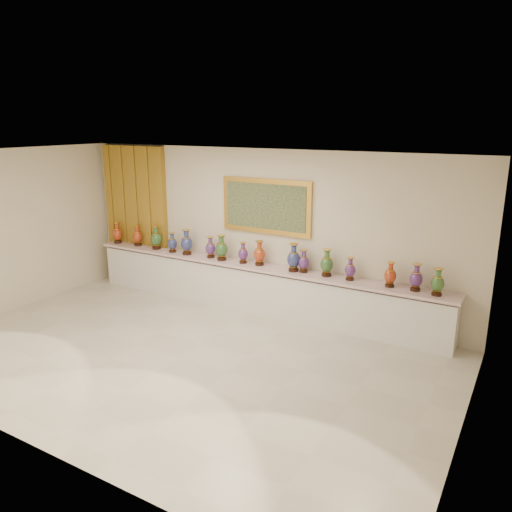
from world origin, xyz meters
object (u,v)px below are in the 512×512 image
(vase_0, at_px, (117,234))
(vase_1, at_px, (137,237))
(counter, at_px, (254,288))
(vase_2, at_px, (156,239))

(vase_0, distance_m, vase_1, 0.54)
(counter, height_order, vase_1, vase_1)
(vase_2, bearing_deg, counter, 0.63)
(counter, relative_size, vase_0, 15.85)
(vase_2, bearing_deg, vase_1, 177.04)
(vase_0, bearing_deg, vase_1, 4.47)
(vase_0, height_order, vase_2, vase_2)
(vase_2, bearing_deg, vase_0, -179.24)
(vase_1, height_order, vase_2, vase_2)
(counter, height_order, vase_2, vase_2)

